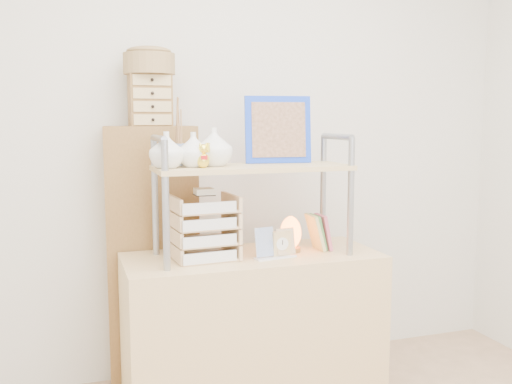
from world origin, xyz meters
The scene contains 10 objects.
room_shell centered at (0.00, 0.39, 1.69)m, with size 3.42×3.41×2.61m.
desk centered at (0.00, 1.20, 0.38)m, with size 1.20×0.50×0.75m, color tan.
cabinet centered at (-0.41, 1.57, 0.68)m, with size 0.45×0.24×1.35m, color brown.
hutch centered at (-0.11, 1.21, 1.20)m, with size 0.93×0.34×0.75m.
letter_tray centered at (-0.23, 1.20, 0.88)m, with size 0.28×0.27×0.33m.
salt_lamp centered at (0.19, 1.21, 0.84)m, with size 0.11×0.11×0.17m.
desk_clock centered at (0.11, 1.12, 0.81)m, with size 0.09×0.04×0.12m.
postcard_stand centered at (0.08, 1.11, 0.79)m, with size 0.21×0.09×0.14m.
drawer_chest centered at (-0.41, 1.55, 1.48)m, with size 0.20×0.16×0.25m.
woven_basket centered at (-0.41, 1.55, 1.65)m, with size 0.25×0.25×0.10m, color olive.
Camera 1 is at (-0.82, -1.29, 1.39)m, focal length 40.00 mm.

